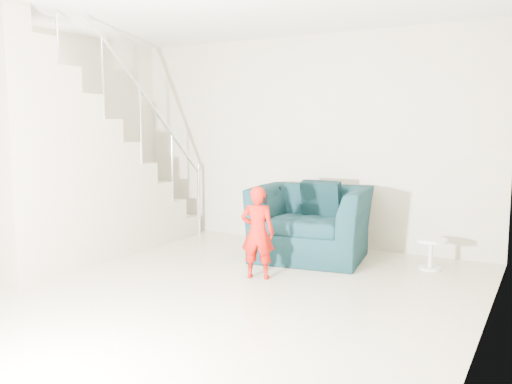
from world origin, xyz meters
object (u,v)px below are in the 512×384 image
armchair (311,223)px  toddler (258,232)px  staircase (64,178)px  side_table (431,249)px

armchair → toddler: bearing=-105.9°
toddler → staircase: bearing=-7.6°
armchair → toddler: size_ratio=1.36×
side_table → toddler: bearing=-140.8°
armchair → side_table: bearing=-2.2°
staircase → armchair: bearing=30.6°
side_table → staircase: staircase is taller
toddler → staircase: size_ratio=0.26×
toddler → staircase: 2.39m
armchair → toddler: (-0.14, -1.05, 0.05)m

